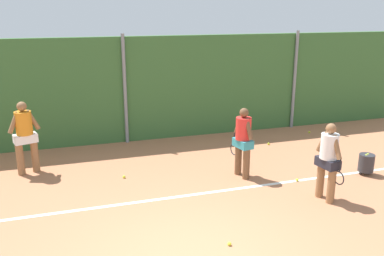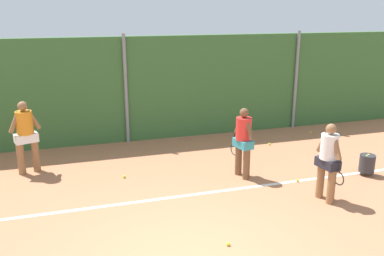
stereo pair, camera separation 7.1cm
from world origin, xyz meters
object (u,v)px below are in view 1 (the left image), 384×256
object	(u,v)px
player_foreground_near	(328,158)
tennis_ball_5	(229,244)
player_backcourt_far	(25,134)
tennis_ball_4	(269,144)
tennis_ball_1	(297,180)
ball_hopper	(366,163)
tennis_ball_6	(124,177)
player_midcourt	(243,139)
tennis_ball_7	(309,132)

from	to	relation	value
player_foreground_near	tennis_ball_5	size ratio (longest dim) A/B	24.86
player_foreground_near	player_backcourt_far	bearing A→B (deg)	-126.97
tennis_ball_4	tennis_ball_1	bearing A→B (deg)	-103.13
player_foreground_near	ball_hopper	size ratio (longest dim) A/B	3.20
ball_hopper	tennis_ball_6	distance (m)	5.75
tennis_ball_5	tennis_ball_4	bearing A→B (deg)	55.93
player_foreground_near	player_midcourt	world-z (taller)	player_midcourt
player_backcourt_far	tennis_ball_7	size ratio (longest dim) A/B	26.66
tennis_ball_7	player_backcourt_far	bearing A→B (deg)	-174.08
tennis_ball_1	tennis_ball_5	size ratio (longest dim) A/B	1.00
tennis_ball_1	tennis_ball_4	bearing A→B (deg)	76.87
player_midcourt	tennis_ball_6	distance (m)	2.91
player_midcourt	tennis_ball_7	world-z (taller)	player_midcourt
ball_hopper	tennis_ball_1	xyz separation A→B (m)	(-1.78, 0.11, -0.26)
ball_hopper	tennis_ball_1	size ratio (longest dim) A/B	7.78
player_midcourt	tennis_ball_1	xyz separation A→B (m)	(1.10, -0.65, -0.89)
player_backcourt_far	tennis_ball_5	bearing A→B (deg)	110.06
player_backcourt_far	player_midcourt	bearing A→B (deg)	142.50
player_foreground_near	tennis_ball_1	xyz separation A→B (m)	(-0.05, 0.99, -0.89)
ball_hopper	tennis_ball_6	bearing A→B (deg)	165.24
tennis_ball_1	player_foreground_near	bearing A→B (deg)	-87.27
player_foreground_near	tennis_ball_4	xyz separation A→B (m)	(0.55, 3.55, -0.89)
tennis_ball_7	tennis_ball_1	bearing A→B (deg)	-126.46
player_midcourt	ball_hopper	bearing A→B (deg)	-116.23
tennis_ball_4	tennis_ball_6	distance (m)	4.54
player_foreground_near	player_midcourt	xyz separation A→B (m)	(-1.14, 1.64, 0.01)
ball_hopper	player_midcourt	bearing A→B (deg)	165.24
tennis_ball_7	tennis_ball_6	bearing A→B (deg)	-163.22
tennis_ball_4	tennis_ball_7	bearing A→B (deg)	20.19
player_backcourt_far	tennis_ball_5	size ratio (longest dim) A/B	26.66
tennis_ball_5	tennis_ball_6	world-z (taller)	same
player_midcourt	tennis_ball_5	size ratio (longest dim) A/B	25.12
player_backcourt_far	tennis_ball_6	distance (m)	2.54
tennis_ball_4	player_foreground_near	bearing A→B (deg)	-98.80
player_foreground_near	player_midcourt	size ratio (longest dim) A/B	0.99
player_foreground_near	tennis_ball_6	distance (m)	4.57
player_midcourt	tennis_ball_4	bearing A→B (deg)	-53.09
player_backcourt_far	player_foreground_near	bearing A→B (deg)	132.66
tennis_ball_7	player_midcourt	bearing A→B (deg)	-143.58
player_midcourt	player_backcourt_far	bearing A→B (deg)	59.09
tennis_ball_6	player_backcourt_far	bearing A→B (deg)	155.07
tennis_ball_5	player_midcourt	bearing A→B (deg)	62.33
player_backcourt_far	tennis_ball_1	bearing A→B (deg)	140.26
tennis_ball_1	tennis_ball_6	distance (m)	4.01
player_midcourt	player_backcourt_far	distance (m)	5.11
player_foreground_near	tennis_ball_7	distance (m)	4.88
ball_hopper	tennis_ball_4	size ratio (longest dim) A/B	7.78
tennis_ball_5	tennis_ball_7	xyz separation A→B (m)	(4.87, 5.22, 0.00)
tennis_ball_5	tennis_ball_7	size ratio (longest dim) A/B	1.00
tennis_ball_1	tennis_ball_6	bearing A→B (deg)	160.22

